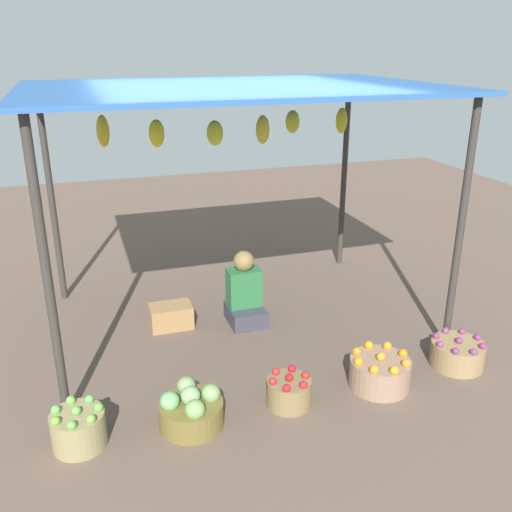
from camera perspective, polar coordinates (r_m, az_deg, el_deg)
name	(u,v)px	position (r m, az deg, el deg)	size (l,w,h in m)	color
ground_plane	(238,320)	(6.00, -1.82, -6.49)	(14.00, 14.00, 0.00)	brown
market_stall_structure	(235,103)	(5.35, -2.13, 15.27)	(3.80, 2.61, 2.40)	#38332D
vendor_person	(245,295)	(5.84, -1.16, -4.02)	(0.36, 0.44, 0.78)	#3B3A46
basket_green_apples	(79,428)	(4.45, -17.60, -16.36)	(0.39, 0.39, 0.33)	#958658
basket_cabbages	(191,409)	(4.47, -6.62, -15.24)	(0.50, 0.50, 0.34)	brown
basket_red_apples	(289,391)	(4.68, 3.38, -13.57)	(0.36, 0.36, 0.29)	olive
basket_oranges	(380,372)	(4.99, 12.46, -11.43)	(0.52, 0.52, 0.32)	#9B7860
basket_purple_onions	(457,353)	(5.48, 19.78, -9.29)	(0.48, 0.48, 0.29)	#9B7C51
wooden_crate_near_vendor	(171,316)	(5.88, -8.64, -6.06)	(0.43, 0.28, 0.24)	#A77A49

